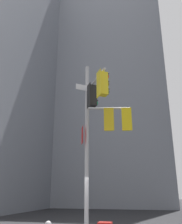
{
  "coord_description": "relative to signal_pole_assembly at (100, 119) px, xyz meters",
  "views": [
    {
      "loc": [
        2.88,
        -11.08,
        1.87
      ],
      "look_at": [
        0.22,
        -0.04,
        5.59
      ],
      "focal_mm": 39.2,
      "sensor_mm": 36.0,
      "label": 1
    }
  ],
  "objects": [
    {
      "name": "building_mid_block",
      "position": [
        -2.62,
        25.81,
        13.53
      ],
      "size": [
        14.86,
        14.86,
        37.24
      ],
      "primitive_type": "cube",
      "color": "#9399A3",
      "rests_on": "ground"
    },
    {
      "name": "signal_pole_assembly",
      "position": [
        0.0,
        0.0,
        0.0
      ],
      "size": [
        2.53,
        2.89,
        8.1
      ],
      "color": "#B2B2B5",
      "rests_on": "ground"
    }
  ]
}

